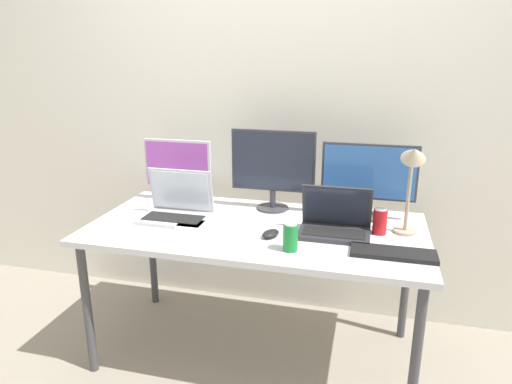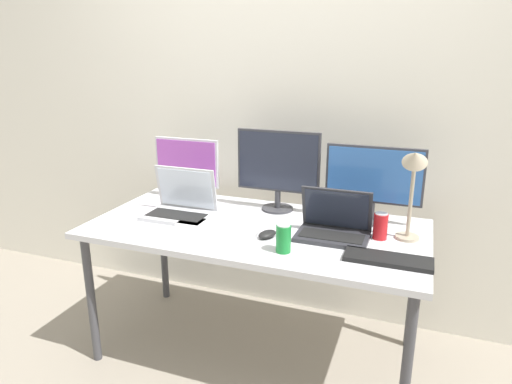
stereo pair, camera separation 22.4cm
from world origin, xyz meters
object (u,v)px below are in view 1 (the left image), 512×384
(work_desk, at_px, (256,237))
(monitor_left, at_px, (178,169))
(desk_lamp, at_px, (412,172))
(mouse_by_keyboard, at_px, (270,234))
(laptop_silver, at_px, (177,208))
(keyboard_main, at_px, (393,253))
(soda_can_near_keyboard, at_px, (380,221))
(laptop_secondary, at_px, (335,223))
(soda_can_by_laptop, at_px, (290,237))
(monitor_right, at_px, (369,177))
(monitor_center, at_px, (273,166))
(keyboard_aux, at_px, (219,228))

(work_desk, xyz_separation_m, monitor_left, (-0.54, 0.29, 0.25))
(desk_lamp, bearing_deg, monitor_left, 169.38)
(mouse_by_keyboard, bearing_deg, laptop_silver, -171.28)
(laptop_silver, relative_size, keyboard_main, 0.97)
(work_desk, distance_m, soda_can_near_keyboard, 0.61)
(monitor_left, bearing_deg, laptop_secondary, -17.26)
(laptop_silver, distance_m, desk_lamp, 1.18)
(laptop_silver, distance_m, laptop_secondary, 0.82)
(keyboard_main, height_order, desk_lamp, desk_lamp)
(laptop_secondary, xyz_separation_m, soda_can_by_laptop, (-0.17, -0.25, 0.01))
(monitor_left, height_order, monitor_right, monitor_right)
(monitor_center, distance_m, mouse_by_keyboard, 0.47)
(monitor_left, xyz_separation_m, monitor_center, (0.57, -0.01, 0.06))
(work_desk, distance_m, keyboard_aux, 0.20)
(laptop_silver, relative_size, desk_lamp, 0.77)
(monitor_center, distance_m, soda_can_near_keyboard, 0.65)
(laptop_silver, height_order, laptop_secondary, laptop_silver)
(monitor_center, height_order, desk_lamp, desk_lamp)
(keyboard_aux, bearing_deg, laptop_silver, 156.33)
(work_desk, bearing_deg, keyboard_aux, -149.47)
(laptop_silver, relative_size, soda_can_by_laptop, 2.78)
(laptop_silver, distance_m, keyboard_main, 1.11)
(monitor_center, height_order, mouse_by_keyboard, monitor_center)
(mouse_by_keyboard, bearing_deg, soda_can_near_keyboard, 41.29)
(monitor_right, height_order, soda_can_near_keyboard, monitor_right)
(laptop_silver, xyz_separation_m, keyboard_aux, (0.27, -0.11, -0.05))
(monitor_left, relative_size, mouse_by_keyboard, 3.87)
(monitor_right, xyz_separation_m, mouse_by_keyboard, (-0.43, -0.39, -0.21))
(laptop_silver, xyz_separation_m, desk_lamp, (1.15, 0.05, 0.25))
(work_desk, bearing_deg, monitor_right, 27.11)
(monitor_right, relative_size, keyboard_main, 1.35)
(work_desk, height_order, monitor_right, monitor_right)
(monitor_left, distance_m, desk_lamp, 1.29)
(keyboard_aux, distance_m, desk_lamp, 0.95)
(mouse_by_keyboard, distance_m, desk_lamp, 0.71)
(soda_can_by_laptop, bearing_deg, monitor_right, 58.92)
(laptop_secondary, relative_size, mouse_by_keyboard, 3.23)
(laptop_secondary, xyz_separation_m, keyboard_main, (0.27, -0.19, -0.04))
(desk_lamp, bearing_deg, work_desk, -175.62)
(laptop_secondary, bearing_deg, soda_can_near_keyboard, 13.71)
(work_desk, bearing_deg, monitor_left, 151.70)
(monitor_center, xyz_separation_m, mouse_by_keyboard, (0.08, -0.40, -0.23))
(laptop_secondary, distance_m, mouse_by_keyboard, 0.32)
(laptop_silver, xyz_separation_m, keyboard_main, (1.09, -0.20, -0.05))
(laptop_silver, xyz_separation_m, soda_can_by_laptop, (0.65, -0.26, 0.00))
(monitor_center, relative_size, mouse_by_keyboard, 4.45)
(monitor_center, relative_size, soda_can_near_keyboard, 3.66)
(laptop_secondary, height_order, soda_can_near_keyboard, laptop_secondary)
(soda_can_near_keyboard, bearing_deg, laptop_silver, -177.62)
(soda_can_near_keyboard, relative_size, desk_lamp, 0.27)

